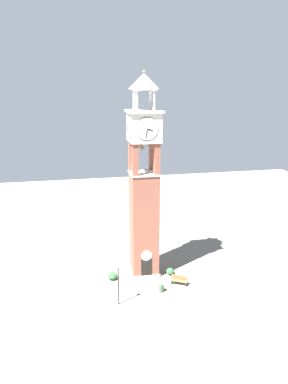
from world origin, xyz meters
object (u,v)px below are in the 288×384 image
Objects in this scene: park_bench at (179,280)px; trash_bin at (161,288)px; lamp_post at (118,277)px; clock_tower at (144,195)px.

park_bench is 2.24m from trash_bin.
park_bench is at bearing 19.10° from lamp_post.
lamp_post is 4.99× the size of trash_bin.
park_bench reaches higher than trash_bin.
trash_bin is (4.22, 1.27, -2.36)m from lamp_post.
trash_bin is (0.87, -3.96, -8.13)m from clock_tower.
clock_tower is at bearing 102.46° from trash_bin.
lamp_post is (-6.27, -2.17, 2.27)m from park_bench.
trash_bin is (-2.05, -0.91, -0.08)m from park_bench.
park_bench is (2.93, -3.05, -8.05)m from clock_tower.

